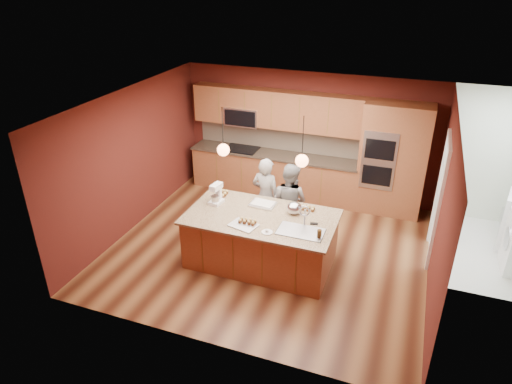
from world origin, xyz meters
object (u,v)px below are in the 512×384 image
at_px(mixing_bowl, 294,208).
at_px(stand_mixer, 216,195).
at_px(person_left, 266,197).
at_px(island, 262,239).
at_px(person_right, 289,202).

bearing_deg(mixing_bowl, stand_mixer, -175.50).
bearing_deg(mixing_bowl, person_left, 137.42).
distance_m(island, stand_mixer, 1.09).
xyz_separation_m(island, stand_mixer, (-0.90, 0.17, 0.60)).
distance_m(person_left, mixing_bowl, 1.03).
bearing_deg(stand_mixer, island, -2.25).
bearing_deg(person_left, mixing_bowl, 146.39).
relative_size(island, person_left, 1.61).
bearing_deg(island, person_right, 78.48).
xyz_separation_m(person_left, person_right, (0.46, -0.00, -0.02)).
height_order(person_left, stand_mixer, person_left).
xyz_separation_m(stand_mixer, mixing_bowl, (1.37, 0.11, -0.05)).
bearing_deg(mixing_bowl, person_right, 112.45).
xyz_separation_m(person_right, mixing_bowl, (0.28, -0.67, 0.27)).
bearing_deg(person_right, stand_mixer, 50.63).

